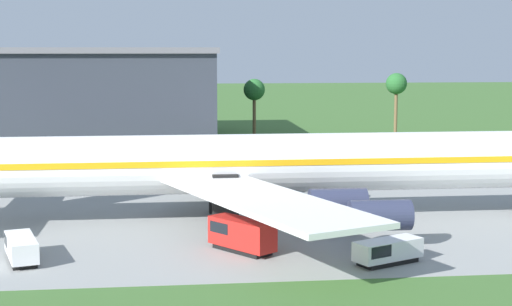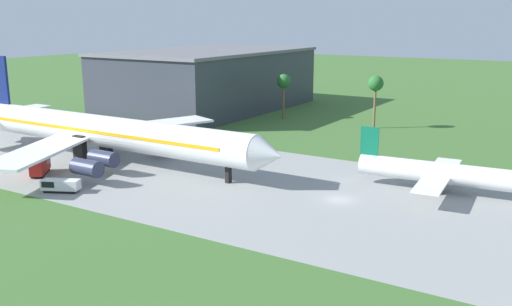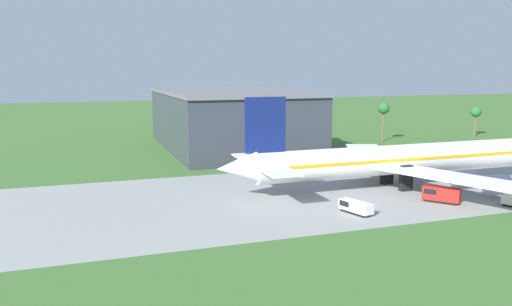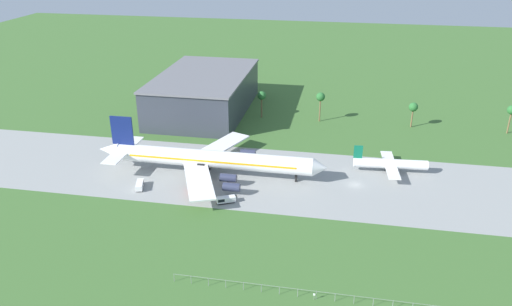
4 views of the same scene
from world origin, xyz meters
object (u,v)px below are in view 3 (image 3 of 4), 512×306
object	(u,v)px
catering_van	(440,194)
fuel_truck	(355,207)
terminal_building	(229,119)
jet_airliner	(405,159)

from	to	relation	value
catering_van	fuel_truck	bearing A→B (deg)	-176.76
terminal_building	catering_van	bearing A→B (deg)	-76.45
jet_airliner	terminal_building	size ratio (longest dim) A/B	1.24
fuel_truck	jet_airliner	bearing A→B (deg)	35.16
fuel_truck	terminal_building	size ratio (longest dim) A/B	0.10
fuel_truck	terminal_building	xyz separation A→B (m)	(0.04, 72.47, 7.26)
terminal_building	fuel_truck	bearing A→B (deg)	-90.03
fuel_truck	terminal_building	distance (m)	72.83
fuel_truck	catering_van	xyz separation A→B (m)	(17.27, 0.98, 0.36)
catering_van	jet_airliner	bearing A→B (deg)	83.54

